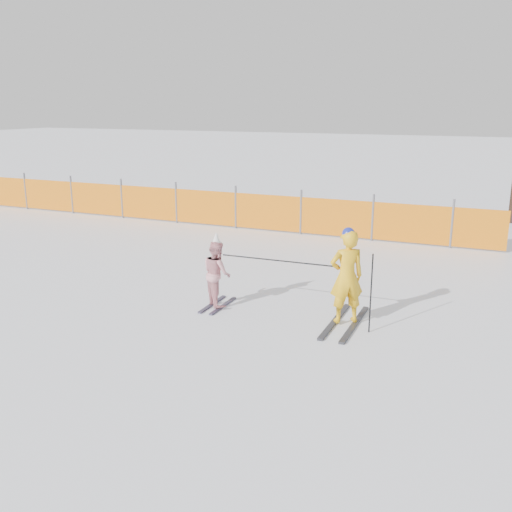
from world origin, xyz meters
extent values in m
plane|color=white|center=(0.00, 0.00, 0.00)|extent=(120.00, 120.00, 0.00)
cube|color=black|center=(1.43, 0.51, 0.02)|extent=(0.09, 1.70, 0.04)
cube|color=black|center=(1.77, 0.51, 0.02)|extent=(0.09, 1.70, 0.04)
imported|color=yellow|center=(1.60, 0.51, 0.82)|extent=(0.68, 0.63, 1.56)
sphere|color=navy|center=(1.60, 0.51, 1.54)|extent=(0.20, 0.20, 0.20)
cube|color=black|center=(-0.85, 0.45, 0.01)|extent=(0.09, 0.97, 0.03)
cube|color=black|center=(-0.63, 0.45, 0.01)|extent=(0.09, 0.97, 0.03)
imported|color=pink|center=(-0.74, 0.45, 0.62)|extent=(0.72, 0.72, 1.18)
cone|color=white|center=(-0.74, 0.45, 1.25)|extent=(0.19, 0.19, 0.24)
cylinder|color=black|center=(2.05, 0.31, 0.65)|extent=(0.02, 0.02, 1.30)
cylinder|color=black|center=(0.43, 0.48, 0.97)|extent=(2.09, 0.08, 0.02)
cylinder|color=#595960|center=(-11.25, 6.59, 0.62)|extent=(0.06, 0.06, 1.25)
cylinder|color=#595960|center=(-9.25, 6.59, 0.62)|extent=(0.06, 0.06, 1.25)
cylinder|color=#595960|center=(-7.25, 6.59, 0.62)|extent=(0.06, 0.06, 1.25)
cylinder|color=#595960|center=(-5.25, 6.59, 0.62)|extent=(0.06, 0.06, 1.25)
cylinder|color=#595960|center=(-3.25, 6.59, 0.62)|extent=(0.06, 0.06, 1.25)
cylinder|color=#595960|center=(-1.25, 6.59, 0.62)|extent=(0.06, 0.06, 1.25)
cylinder|color=#595960|center=(0.75, 6.59, 0.62)|extent=(0.06, 0.06, 1.25)
cylinder|color=#595960|center=(2.75, 6.59, 0.62)|extent=(0.06, 0.06, 1.25)
cube|color=orange|center=(-4.60, 6.59, 0.55)|extent=(17.31, 0.03, 1.00)
camera|label=1|loc=(3.74, -8.22, 3.55)|focal=40.00mm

